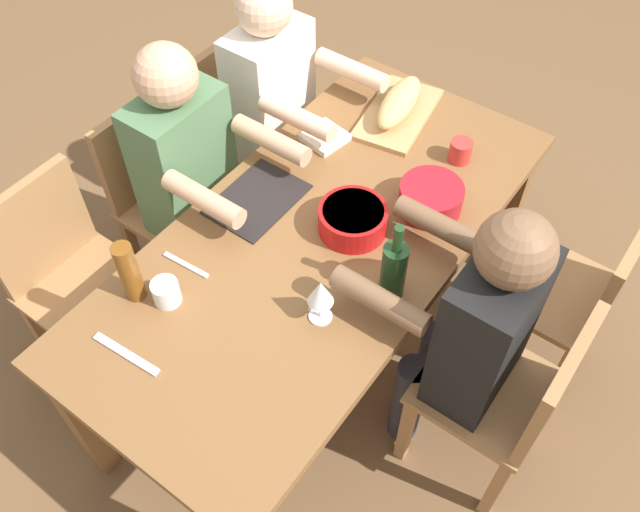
{
  "coord_description": "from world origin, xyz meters",
  "views": [
    {
      "loc": [
        1.14,
        0.83,
        2.39
      ],
      "look_at": [
        0.0,
        0.0,
        0.63
      ],
      "focal_mm": 37.93,
      "sensor_mm": 36.0,
      "label": 1
    }
  ],
  "objects": [
    {
      "name": "ground_plane",
      "position": [
        0.0,
        0.0,
        0.0
      ],
      "size": [
        8.0,
        8.0,
        0.0
      ],
      "primitive_type": "plane",
      "color": "brown"
    },
    {
      "name": "dining_table",
      "position": [
        0.0,
        0.0,
        0.65
      ],
      "size": [
        1.77,
        0.84,
        0.74
      ],
      "color": "brown",
      "rests_on": "ground_plane"
    },
    {
      "name": "chair_near_left",
      "position": [
        -0.49,
        -0.74,
        0.48
      ],
      "size": [
        0.4,
        0.4,
        0.85
      ],
      "color": "#9E7044",
      "rests_on": "ground_plane"
    },
    {
      "name": "diner_near_left",
      "position": [
        -0.49,
        -0.56,
        0.7
      ],
      "size": [
        0.41,
        0.53,
        1.2
      ],
      "color": "#2D2D38",
      "rests_on": "ground_plane"
    },
    {
      "name": "chair_far_left",
      "position": [
        -0.49,
        0.74,
        0.48
      ],
      "size": [
        0.4,
        0.4,
        0.85
      ],
      "color": "#9E7044",
      "rests_on": "ground_plane"
    },
    {
      "name": "chair_near_center",
      "position": [
        0.0,
        -0.74,
        0.48
      ],
      "size": [
        0.4,
        0.4,
        0.85
      ],
      "color": "#9E7044",
      "rests_on": "ground_plane"
    },
    {
      "name": "diner_near_center",
      "position": [
        0.0,
        -0.56,
        0.7
      ],
      "size": [
        0.41,
        0.53,
        1.2
      ],
      "color": "#2D2D38",
      "rests_on": "ground_plane"
    },
    {
      "name": "chair_far_center",
      "position": [
        0.0,
        0.74,
        0.48
      ],
      "size": [
        0.4,
        0.4,
        0.85
      ],
      "color": "#9E7044",
      "rests_on": "ground_plane"
    },
    {
      "name": "diner_far_center",
      "position": [
        -0.0,
        0.56,
        0.7
      ],
      "size": [
        0.41,
        0.53,
        1.2
      ],
      "color": "#2D2D38",
      "rests_on": "ground_plane"
    },
    {
      "name": "chair_near_right",
      "position": [
        0.49,
        -0.74,
        0.48
      ],
      "size": [
        0.4,
        0.4,
        0.85
      ],
      "color": "#9E7044",
      "rests_on": "ground_plane"
    },
    {
      "name": "serving_bowl_greens",
      "position": [
        -0.08,
        0.07,
        0.79
      ],
      "size": [
        0.22,
        0.22,
        0.09
      ],
      "color": "red",
      "rests_on": "dining_table"
    },
    {
      "name": "serving_bowl_pasta",
      "position": [
        -0.31,
        0.22,
        0.8
      ],
      "size": [
        0.21,
        0.21,
        0.1
      ],
      "color": "#B21923",
      "rests_on": "dining_table"
    },
    {
      "name": "cutting_board",
      "position": [
        -0.65,
        -0.11,
        0.75
      ],
      "size": [
        0.43,
        0.29,
        0.02
      ],
      "primitive_type": "cube",
      "rotation": [
        0.0,
        0.0,
        0.17
      ],
      "color": "tan",
      "rests_on": "dining_table"
    },
    {
      "name": "bread_loaf",
      "position": [
        -0.65,
        -0.11,
        0.81
      ],
      "size": [
        0.33,
        0.16,
        0.09
      ],
      "primitive_type": "ellipsoid",
      "rotation": [
        0.0,
        0.0,
        0.17
      ],
      "color": "tan",
      "rests_on": "cutting_board"
    },
    {
      "name": "wine_bottle",
      "position": [
        0.06,
        0.3,
        0.85
      ],
      "size": [
        0.08,
        0.08,
        0.29
      ],
      "color": "#193819",
      "rests_on": "dining_table"
    },
    {
      "name": "beer_bottle",
      "position": [
        0.51,
        -0.3,
        0.85
      ],
      "size": [
        0.06,
        0.06,
        0.22
      ],
      "primitive_type": "cylinder",
      "color": "brown",
      "rests_on": "dining_table"
    },
    {
      "name": "wine_glass",
      "position": [
        0.25,
        0.19,
        0.86
      ],
      "size": [
        0.08,
        0.08,
        0.17
      ],
      "color": "silver",
      "rests_on": "dining_table"
    },
    {
      "name": "cup_far_left",
      "position": [
        -0.57,
        0.19,
        0.78
      ],
      "size": [
        0.08,
        0.08,
        0.08
      ],
      "primitive_type": "cylinder",
      "color": "red",
      "rests_on": "dining_table"
    },
    {
      "name": "placemat_near_center",
      "position": [
        0.0,
        -0.26,
        0.74
      ],
      "size": [
        0.32,
        0.23,
        0.01
      ],
      "primitive_type": "cube",
      "color": "black",
      "rests_on": "dining_table"
    },
    {
      "name": "cup_near_right",
      "position": [
        0.47,
        -0.21,
        0.78
      ],
      "size": [
        0.08,
        0.08,
        0.08
      ],
      "primitive_type": "cylinder",
      "color": "white",
      "rests_on": "dining_table"
    },
    {
      "name": "fork_near_right",
      "position": [
        0.35,
        -0.26,
        0.74
      ],
      "size": [
        0.03,
        0.17,
        0.01
      ],
      "primitive_type": "cube",
      "rotation": [
        0.0,
        0.0,
        0.07
      ],
      "color": "silver",
      "rests_on": "dining_table"
    },
    {
      "name": "carving_knife",
      "position": [
        0.68,
        -0.18,
        0.74
      ],
      "size": [
        0.04,
        0.23,
        0.01
      ],
      "primitive_type": "cube",
      "rotation": [
        0.0,
        0.0,
        1.64
      ],
      "color": "silver",
      "rests_on": "dining_table"
    },
    {
      "name": "napkin_stack",
      "position": [
        -0.38,
        -0.25,
        0.75
      ],
      "size": [
        0.16,
        0.16,
        0.02
      ],
      "primitive_type": "cube",
      "rotation": [
        0.0,
        0.0,
        -0.17
      ],
      "color": "white",
      "rests_on": "dining_table"
    }
  ]
}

